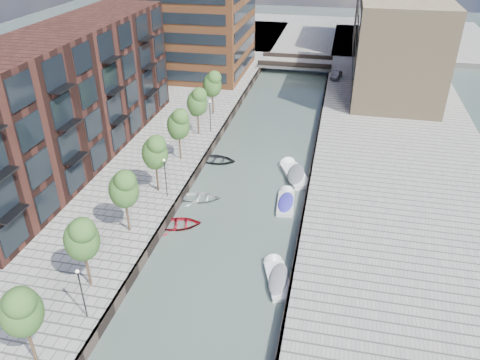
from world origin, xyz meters
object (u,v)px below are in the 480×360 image
(sloop_4, at_px, (217,161))
(motorboat_4, at_px, (294,174))
(tree_5, at_px, (197,101))
(car, at_px, (336,75))
(tree_3, at_px, (155,151))
(motorboat_3, at_px, (286,202))
(motorboat_1, at_px, (277,277))
(tree_1, at_px, (81,238))
(sloop_3, at_px, (201,200))
(tree_2, at_px, (124,188))
(bridge, at_px, (296,63))
(tree_0, at_px, (20,309))
(tree_6, at_px, (212,83))
(tree_4, at_px, (178,123))
(sloop_2, at_px, (179,226))

(sloop_4, relative_size, motorboat_4, 0.75)
(tree_5, height_order, car, tree_5)
(tree_3, xyz_separation_m, sloop_4, (3.61, 9.04, -5.31))
(motorboat_3, bearing_deg, motorboat_1, -86.06)
(tree_1, height_order, sloop_3, tree_1)
(sloop_3, height_order, motorboat_4, motorboat_4)
(tree_1, bearing_deg, tree_2, 90.00)
(tree_2, relative_size, car, 1.59)
(car, bearing_deg, tree_2, -96.53)
(tree_3, bearing_deg, bridge, 79.75)
(motorboat_4, bearing_deg, tree_0, -114.12)
(sloop_4, distance_m, motorboat_1, 20.87)
(tree_0, distance_m, tree_6, 42.00)
(tree_5, xyz_separation_m, sloop_3, (4.15, -13.34, -5.31))
(tree_1, relative_size, tree_3, 1.00)
(bridge, height_order, car, bridge)
(tree_2, distance_m, motorboat_3, 16.23)
(sloop_4, xyz_separation_m, car, (12.39, 31.54, 1.64))
(tree_0, height_order, tree_3, same)
(tree_6, height_order, motorboat_1, tree_6)
(tree_1, distance_m, motorboat_4, 25.62)
(tree_4, bearing_deg, motorboat_4, 2.69)
(tree_4, height_order, sloop_4, tree_4)
(bridge, relative_size, tree_3, 2.18)
(tree_5, bearing_deg, sloop_2, -79.11)
(tree_0, bearing_deg, tree_1, 90.00)
(sloop_2, xyz_separation_m, sloop_4, (0.11, 13.21, 0.00))
(tree_5, distance_m, car, 31.24)
(sloop_3, relative_size, motorboat_4, 0.69)
(tree_5, bearing_deg, car, 58.95)
(tree_0, xyz_separation_m, motorboat_1, (13.42, 11.61, -5.12))
(tree_4, relative_size, tree_5, 1.00)
(tree_2, bearing_deg, car, 71.41)
(tree_5, relative_size, sloop_3, 1.45)
(tree_0, relative_size, tree_4, 1.00)
(bridge, relative_size, motorboat_1, 2.63)
(bridge, bearing_deg, motorboat_3, -84.76)
(tree_2, relative_size, motorboat_3, 1.26)
(tree_0, xyz_separation_m, sloop_2, (3.50, 16.82, -5.31))
(tree_1, xyz_separation_m, car, (16.00, 54.57, -3.67))
(motorboat_3, height_order, motorboat_4, motorboat_4)
(tree_4, relative_size, motorboat_4, 0.99)
(tree_1, height_order, car, tree_1)
(tree_2, height_order, tree_5, same)
(sloop_2, bearing_deg, tree_1, 142.85)
(sloop_3, bearing_deg, tree_1, 154.12)
(tree_0, distance_m, motorboat_3, 26.56)
(bridge, relative_size, tree_4, 2.18)
(motorboat_3, distance_m, car, 38.96)
(tree_0, height_order, motorboat_3, tree_0)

